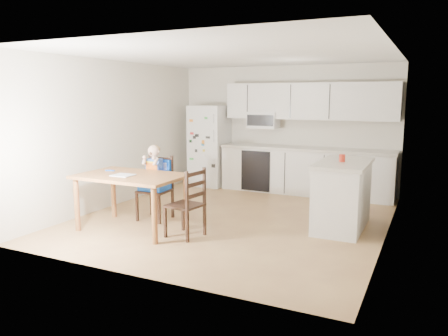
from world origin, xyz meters
TOP-DOWN VIEW (x-y plane):
  - room at (0.00, 0.48)m, footprint 4.52×5.01m
  - refrigerator at (-1.55, 2.15)m, footprint 0.72×0.70m
  - kitchen_run at (0.50, 2.24)m, footprint 3.37×0.62m
  - kitchen_island at (1.62, 0.22)m, footprint 0.69×1.32m
  - red_cup at (1.59, 0.20)m, footprint 0.08×0.08m
  - dining_table at (-1.08, -1.16)m, footprint 1.49×0.96m
  - napkin at (-1.14, -1.26)m, footprint 0.29×0.25m
  - toddler_spoon at (-1.56, -1.05)m, footprint 0.12×0.06m
  - chair_booster at (-1.08, -0.54)m, footprint 0.45×0.45m
  - chair_side at (-0.14, -1.12)m, footprint 0.47×0.47m

SIDE VIEW (x-z plane):
  - kitchen_island at x=1.62m, z-range 0.00..0.98m
  - chair_side at x=-0.14m, z-range 0.06..1.01m
  - dining_table at x=-1.08m, z-range 0.29..1.09m
  - chair_booster at x=-1.08m, z-range 0.12..1.28m
  - napkin at x=-1.14m, z-range 0.80..0.81m
  - toddler_spoon at x=-1.56m, z-range 0.80..0.82m
  - refrigerator at x=-1.55m, z-range 0.00..1.70m
  - kitchen_run at x=0.50m, z-range -0.20..1.95m
  - red_cup at x=1.59m, z-range 0.98..1.08m
  - room at x=0.00m, z-range -0.01..2.51m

